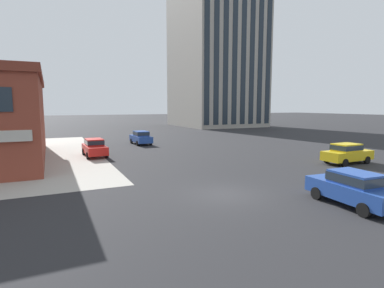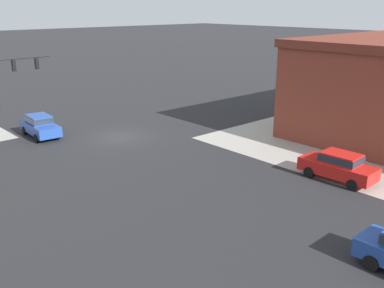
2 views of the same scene
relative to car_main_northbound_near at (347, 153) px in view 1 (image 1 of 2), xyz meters
name	(u,v)px [view 1 (image 1 of 2)]	position (x,y,z in m)	size (l,w,h in m)	color
ground_plane	(225,194)	(-13.85, -3.38, -0.92)	(320.00, 320.00, 0.00)	#262628
car_main_northbound_near	(347,153)	(0.00, 0.00, 0.00)	(4.43, 1.95, 1.68)	gold
car_main_northbound_far	(94,147)	(-18.55, 12.78, 0.00)	(2.01, 4.46, 1.68)	red
car_main_southbound_far	(353,187)	(-9.33, -7.62, 0.00)	(2.10, 4.50, 1.68)	#23479E
car_cross_eastbound	(141,137)	(-12.02, 19.88, 0.00)	(1.97, 4.44, 1.68)	#23479E
residential_tower_skyline_right	(216,27)	(14.60, 48.02, 22.30)	(17.92, 20.20, 46.39)	#9E998E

